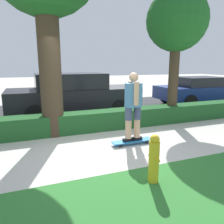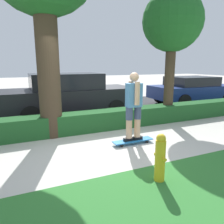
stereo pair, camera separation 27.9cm
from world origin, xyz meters
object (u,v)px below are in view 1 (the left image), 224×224
(skater_person, at_px, (133,105))
(tree_mid, at_px, (177,23))
(parked_car_middle, at_px, (74,94))
(parked_car_rear, at_px, (200,90))
(fire_hydrant, at_px, (154,159))
(skateboard, at_px, (132,141))

(skater_person, height_order, tree_mid, tree_mid)
(skater_person, xyz_separation_m, tree_mid, (2.14, 1.47, 2.14))
(parked_car_middle, distance_m, parked_car_rear, 5.85)
(skater_person, height_order, parked_car_rear, skater_person)
(tree_mid, xyz_separation_m, fire_hydrant, (-2.58, -3.12, -2.67))
(skater_person, bearing_deg, parked_car_middle, 101.33)
(skateboard, distance_m, skater_person, 0.86)
(skateboard, relative_size, parked_car_middle, 0.22)
(tree_mid, distance_m, parked_car_middle, 4.13)
(skateboard, height_order, tree_mid, tree_mid)
(tree_mid, bearing_deg, skater_person, -145.48)
(tree_mid, height_order, parked_car_rear, tree_mid)
(parked_car_rear, bearing_deg, tree_mid, -143.64)
(fire_hydrant, bearing_deg, skateboard, 75.07)
(parked_car_rear, bearing_deg, skateboard, -143.59)
(skateboard, height_order, fire_hydrant, fire_hydrant)
(parked_car_rear, bearing_deg, parked_car_middle, -177.03)
(skater_person, relative_size, parked_car_rear, 0.39)
(skater_person, xyz_separation_m, parked_car_middle, (-0.69, 3.44, -0.14))
(skateboard, relative_size, parked_car_rear, 0.25)
(parked_car_middle, height_order, parked_car_rear, parked_car_middle)
(parked_car_rear, bearing_deg, fire_hydrant, -135.23)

